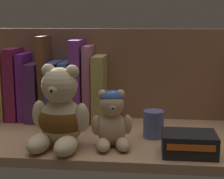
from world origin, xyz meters
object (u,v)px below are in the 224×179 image
(book_6, at_px, (57,90))
(teddy_bear_smaller, at_px, (112,120))
(book_1, at_px, (3,85))
(teddy_bear_larger, at_px, (60,115))
(small_product_box, at_px, (189,144))
(book_2, at_px, (16,83))
(pillar_candle, at_px, (153,124))
(book_5, at_px, (46,78))
(book_4, at_px, (37,91))
(book_3, at_px, (26,86))
(book_7, at_px, (68,90))
(book_10, at_px, (100,88))
(book_8, at_px, (79,80))
(book_9, at_px, (89,83))

(book_6, xyz_separation_m, teddy_bear_smaller, (0.17, -0.19, -0.02))
(book_1, height_order, teddy_bear_larger, book_1)
(teddy_bear_larger, bearing_deg, small_product_box, -3.47)
(book_2, bearing_deg, pillar_candle, -18.45)
(book_5, height_order, pillar_candle, book_5)
(book_2, relative_size, pillar_candle, 3.08)
(book_4, relative_size, book_5, 0.69)
(pillar_candle, bearing_deg, book_6, 154.32)
(book_3, height_order, pillar_candle, book_3)
(book_3, bearing_deg, book_7, 0.00)
(book_2, xyz_separation_m, book_3, (0.03, 0.00, -0.01))
(teddy_bear_larger, bearing_deg, book_10, 74.77)
(book_6, height_order, teddy_bear_smaller, book_6)
(book_8, bearing_deg, book_1, 180.00)
(book_6, distance_m, book_7, 0.03)
(book_8, bearing_deg, book_5, 180.00)
(book_4, distance_m, teddy_bear_larger, 0.24)
(book_3, xyz_separation_m, book_5, (0.06, 0.00, 0.02))
(book_3, distance_m, book_10, 0.20)
(book_4, distance_m, book_10, 0.17)
(book_3, bearing_deg, small_product_box, -28.40)
(book_1, distance_m, book_7, 0.18)
(book_9, relative_size, book_10, 1.14)
(book_3, bearing_deg, pillar_candle, -19.88)
(book_9, distance_m, small_product_box, 0.34)
(book_8, distance_m, pillar_candle, 0.24)
(teddy_bear_smaller, bearing_deg, book_6, 131.16)
(book_10, relative_size, small_product_box, 1.63)
(book_6, bearing_deg, book_9, 0.00)
(book_7, xyz_separation_m, small_product_box, (0.30, -0.22, -0.06))
(book_1, relative_size, book_8, 0.84)
(book_10, bearing_deg, book_3, 180.00)
(book_2, relative_size, book_10, 1.09)
(book_6, height_order, book_9, book_9)
(book_7, bearing_deg, pillar_candle, -28.60)
(book_2, xyz_separation_m, small_product_box, (0.44, -0.22, -0.07))
(book_8, bearing_deg, book_2, 180.00)
(book_1, distance_m, book_2, 0.04)
(book_9, relative_size, pillar_candle, 3.22)
(small_product_box, bearing_deg, teddy_bear_larger, 176.53)
(book_1, relative_size, book_9, 0.91)
(book_1, xyz_separation_m, small_product_box, (0.48, -0.22, -0.07))
(book_2, relative_size, book_4, 1.24)
(book_2, relative_size, book_7, 1.21)
(book_1, distance_m, book_3, 0.06)
(book_1, xyz_separation_m, pillar_candle, (0.41, -0.12, -0.06))
(book_1, xyz_separation_m, book_7, (0.18, 0.00, -0.01))
(book_6, xyz_separation_m, book_10, (0.12, 0.00, 0.01))
(book_8, distance_m, small_product_box, 0.36)
(book_4, bearing_deg, book_3, 180.00)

